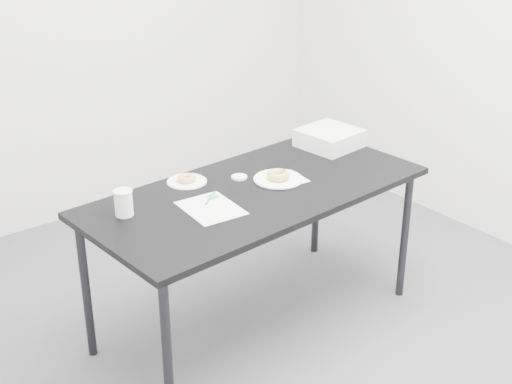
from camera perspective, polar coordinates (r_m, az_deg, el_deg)
floor at (r=3.70m, az=-0.07°, el=-12.54°), size 4.00×4.00×0.00m
wall_back at (r=4.78m, az=-15.40°, el=13.06°), size 4.00×0.02×2.70m
table at (r=3.54m, az=0.01°, el=-0.62°), size 1.77×0.91×0.79m
scorecard at (r=3.32m, az=-3.63°, el=-1.29°), size 0.26×0.32×0.00m
logo_patch at (r=3.43m, az=-3.51°, el=-0.37°), size 0.05×0.05×0.00m
pen at (r=3.41m, az=-3.67°, el=-0.47°), size 0.12×0.09×0.01m
napkin at (r=3.62m, az=2.46°, el=1.04°), size 0.19×0.19×0.00m
plate_near at (r=3.61m, az=1.79°, el=1.03°), size 0.25×0.25×0.01m
donut_near at (r=3.60m, az=1.79°, el=1.37°), size 0.14×0.14×0.04m
plate_far at (r=3.60m, az=-5.55°, el=0.84°), size 0.20×0.20×0.01m
donut_far at (r=3.60m, az=-5.57°, el=1.10°), size 0.11×0.11×0.03m
coffee_cup at (r=3.28m, az=-10.55°, el=-0.86°), size 0.08×0.08×0.12m
cup_lid at (r=3.63m, az=-1.35°, el=1.20°), size 0.08×0.08×0.01m
bakery_box at (r=4.06m, az=5.90°, el=4.32°), size 0.33×0.33×0.10m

